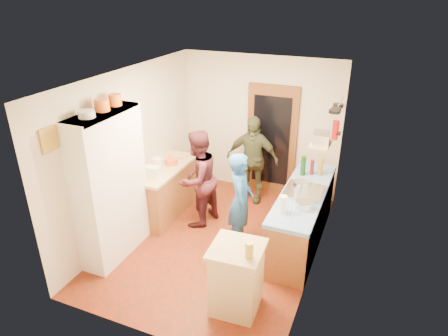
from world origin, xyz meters
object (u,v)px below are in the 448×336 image
Objects in this scene: person_hob at (242,202)px; person_left at (201,179)px; island_base at (236,280)px; right_counter_base at (302,219)px; hutch_body at (111,187)px; person_back at (253,159)px.

person_left reaches higher than person_hob.
person_left reaches higher than island_base.
person_left is at bearing 127.55° from island_base.
person_hob is (-0.82, -0.44, 0.35)m from right_counter_base.
person_hob is at bearing 81.13° from person_left.
hutch_body is 2.90m from right_counter_base.
hutch_body is 1.00× the size of right_counter_base.
person_back reaches higher than island_base.
hutch_body is at bearing -19.30° from person_left.
island_base is 0.53× the size of person_back.
right_counter_base is at bearing 27.47° from hutch_body.
person_hob is at bearing 107.36° from island_base.
person_left is (0.82, 1.23, -0.28)m from hutch_body.
island_base is at bearing 177.72° from person_hob.
person_hob reaches higher than island_base.
person_back is (-1.15, 1.00, 0.40)m from right_counter_base.
right_counter_base is 1.73m from person_left.
island_base is 0.52× the size of person_left.
person_left reaches higher than person_back.
person_hob reaches higher than right_counter_base.
hutch_body is 1.92m from person_hob.
right_counter_base is 1.76m from island_base.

